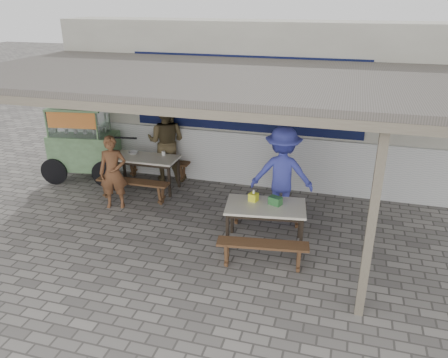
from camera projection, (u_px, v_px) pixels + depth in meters
name	position (u px, v px, depth m)	size (l,w,h in m)	color
ground	(213.00, 252.00, 7.31)	(60.00, 60.00, 0.00)	slate
back_wall	(260.00, 104.00, 9.81)	(9.00, 1.28, 3.50)	beige
warung_roof	(229.00, 80.00, 7.05)	(9.00, 4.21, 2.81)	#514B45
table_left	(145.00, 160.00, 9.47)	(1.45, 0.68, 0.75)	beige
bench_left_street	(133.00, 186.00, 9.04)	(1.55, 0.30, 0.45)	brown
bench_left_wall	(157.00, 165.00, 10.16)	(1.55, 0.30, 0.45)	brown
table_right	(266.00, 210.00, 7.29)	(1.42, 0.95, 0.75)	beige
bench_right_street	(262.00, 249.00, 6.77)	(1.45, 0.48, 0.45)	brown
bench_right_wall	(267.00, 209.00, 8.06)	(1.45, 0.48, 0.45)	brown
vendor_cart	(83.00, 141.00, 9.90)	(2.08, 1.07, 1.71)	#76A870
patron_street_side	(113.00, 173.00, 8.63)	(0.54, 0.36, 1.49)	brown
patron_wall_side	(166.00, 142.00, 9.89)	(0.89, 0.70, 1.84)	brown
patron_right_table	(282.00, 174.00, 8.14)	(1.17, 0.67, 1.81)	#3F47B9
tissue_box	(253.00, 197.00, 7.39)	(0.14, 0.14, 0.14)	yellow
donation_box	(275.00, 201.00, 7.26)	(0.21, 0.14, 0.14)	#2D6633
condiment_jar	(164.00, 153.00, 9.54)	(0.08, 0.08, 0.09)	silver
condiment_bowl	(133.00, 153.00, 9.61)	(0.21, 0.21, 0.05)	white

